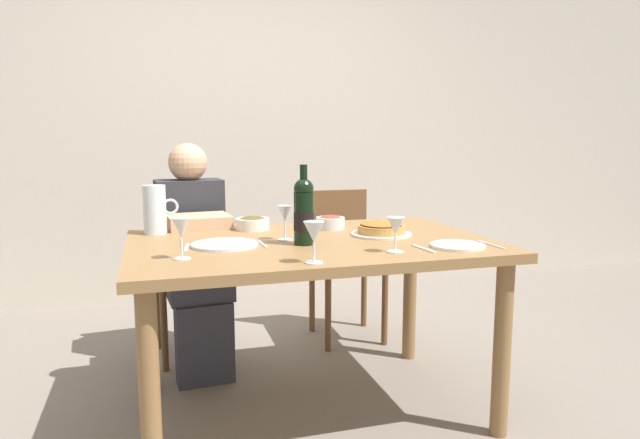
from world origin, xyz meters
name	(u,v)px	position (x,y,z in m)	size (l,w,h in m)	color
ground_plane	(311,409)	(0.00, 0.00, 0.00)	(8.00, 8.00, 0.00)	slate
back_wall	(238,108)	(0.00, 2.00, 1.40)	(8.00, 0.10, 2.80)	beige
dining_table	(311,262)	(0.00, 0.00, 0.67)	(1.50, 1.00, 0.76)	olive
wine_bottle	(304,211)	(-0.05, -0.08, 0.90)	(0.08, 0.08, 0.32)	black
water_pitcher	(155,212)	(-0.63, 0.35, 0.86)	(0.16, 0.10, 0.22)	silver
baked_tart	(381,229)	(0.33, 0.03, 0.79)	(0.27, 0.27, 0.06)	silver
salad_bowl	(330,222)	(0.17, 0.26, 0.79)	(0.14, 0.14, 0.07)	silver
olive_bowl	(252,223)	(-0.19, 0.35, 0.79)	(0.16, 0.16, 0.06)	white
wine_glass_left_diner	(181,230)	(-0.54, -0.22, 0.87)	(0.06, 0.06, 0.15)	silver
wine_glass_right_diner	(396,227)	(0.24, -0.33, 0.86)	(0.07, 0.07, 0.13)	silver
wine_glass_centre	(314,233)	(-0.10, -0.42, 0.86)	(0.07, 0.07, 0.15)	silver
wine_glass_spare	(285,216)	(-0.10, 0.04, 0.86)	(0.06, 0.06, 0.15)	silver
dinner_plate_left_setting	(225,245)	(-0.36, -0.02, 0.77)	(0.27, 0.27, 0.01)	silver
dinner_plate_right_setting	(458,246)	(0.52, -0.31, 0.77)	(0.22, 0.22, 0.01)	white
fork_left_setting	(187,248)	(-0.51, -0.02, 0.76)	(0.16, 0.01, 0.01)	silver
knife_left_setting	(262,243)	(-0.21, -0.02, 0.76)	(0.18, 0.01, 0.01)	silver
knife_right_setting	(491,244)	(0.67, -0.31, 0.76)	(0.18, 0.01, 0.01)	silver
spoon_right_setting	(423,249)	(0.37, -0.31, 0.76)	(0.16, 0.01, 0.01)	silver
chair_left	(189,264)	(-0.46, 0.88, 0.50)	(0.43, 0.43, 0.87)	brown
diner_left	(194,250)	(-0.44, 0.64, 0.62)	(0.36, 0.53, 1.16)	#2D2D33
chair_right	(343,254)	(0.45, 0.89, 0.50)	(0.40, 0.40, 0.87)	brown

